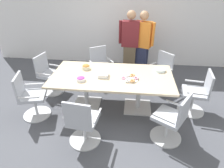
% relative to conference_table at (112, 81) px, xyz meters
% --- Properties ---
extents(ground_plane, '(10.00, 10.00, 0.01)m').
position_rel_conference_table_xyz_m(ground_plane, '(0.00, 0.00, -0.63)').
color(ground_plane, '#4C4F56').
extents(back_wall, '(8.00, 0.10, 2.80)m').
position_rel_conference_table_xyz_m(back_wall, '(0.00, 2.40, 0.77)').
color(back_wall, white).
rests_on(back_wall, ground).
extents(conference_table, '(2.40, 1.20, 0.75)m').
position_rel_conference_table_xyz_m(conference_table, '(0.00, 0.00, 0.00)').
color(conference_table, '#CCB793').
rests_on(conference_table, ground).
extents(office_chair_0, '(0.65, 0.65, 0.91)m').
position_rel_conference_table_xyz_m(office_chair_0, '(-1.53, -0.47, -0.22)').
color(office_chair_0, silver).
rests_on(office_chair_0, ground).
extents(office_chair_1, '(0.60, 0.60, 0.91)m').
position_rel_conference_table_xyz_m(office_chair_1, '(-0.36, -1.08, -0.22)').
color(office_chair_1, silver).
rests_on(office_chair_1, ground).
extents(office_chair_2, '(0.74, 0.74, 0.91)m').
position_rel_conference_table_xyz_m(office_chair_2, '(1.08, -0.85, -0.22)').
color(office_chair_2, silver).
rests_on(office_chair_2, ground).
extents(office_chair_3, '(0.60, 0.60, 0.91)m').
position_rel_conference_table_xyz_m(office_chair_3, '(1.70, 0.00, -0.22)').
color(office_chair_3, silver).
rests_on(office_chair_3, ground).
extents(office_chair_4, '(0.76, 0.76, 0.91)m').
position_rel_conference_table_xyz_m(office_chair_4, '(1.06, 0.86, -0.22)').
color(office_chair_4, silver).
rests_on(office_chair_4, ground).
extents(office_chair_5, '(0.75, 0.75, 0.91)m').
position_rel_conference_table_xyz_m(office_chair_5, '(-0.41, 1.07, -0.22)').
color(office_chair_5, silver).
rests_on(office_chair_5, ground).
extents(office_chair_6, '(0.65, 0.65, 0.91)m').
position_rel_conference_table_xyz_m(office_chair_6, '(-1.54, 0.46, -0.22)').
color(office_chair_6, silver).
rests_on(office_chair_6, ground).
extents(person_standing_0, '(0.61, 0.25, 1.73)m').
position_rel_conference_table_xyz_m(person_standing_0, '(0.31, 1.57, 0.28)').
color(person_standing_0, brown).
rests_on(person_standing_0, ground).
extents(person_standing_1, '(0.59, 0.37, 1.72)m').
position_rel_conference_table_xyz_m(person_standing_1, '(0.62, 1.57, 0.27)').
color(person_standing_1, '#232842').
rests_on(person_standing_1, ground).
extents(snack_bowl_candy_mix, '(0.17, 0.17, 0.08)m').
position_rel_conference_table_xyz_m(snack_bowl_candy_mix, '(-0.56, -0.28, 0.16)').
color(snack_bowl_candy_mix, white).
rests_on(snack_bowl_candy_mix, conference_table).
extents(snack_bowl_pretzels, '(0.17, 0.17, 0.10)m').
position_rel_conference_table_xyz_m(snack_bowl_pretzels, '(-0.57, 0.23, 0.17)').
color(snack_bowl_pretzels, beige).
rests_on(snack_bowl_pretzels, conference_table).
extents(donut_platter, '(0.34, 0.33, 0.04)m').
position_rel_conference_table_xyz_m(donut_platter, '(0.36, -0.13, 0.14)').
color(donut_platter, white).
rests_on(donut_platter, conference_table).
extents(plate_stack, '(0.22, 0.22, 0.05)m').
position_rel_conference_table_xyz_m(plate_stack, '(0.96, 0.30, 0.15)').
color(plate_stack, white).
rests_on(plate_stack, conference_table).
extents(napkin_pile, '(0.19, 0.19, 0.08)m').
position_rel_conference_table_xyz_m(napkin_pile, '(-0.16, -0.07, 0.16)').
color(napkin_pile, white).
rests_on(napkin_pile, conference_table).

